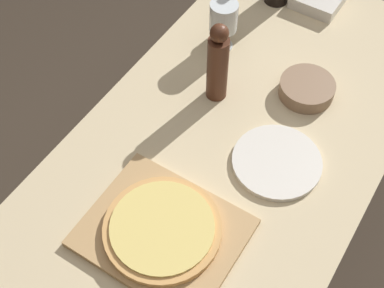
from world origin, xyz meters
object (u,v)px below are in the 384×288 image
(pizza, at_px, (163,229))
(small_bowl, at_px, (307,89))
(wine_glass, at_px, (224,18))
(pepper_mill, at_px, (218,64))

(pizza, height_order, small_bowl, small_bowl)
(pizza, bearing_deg, wine_glass, 108.15)
(pepper_mill, bearing_deg, small_bowl, 32.46)
(pepper_mill, distance_m, small_bowl, 0.27)
(pepper_mill, xyz_separation_m, wine_glass, (-0.08, 0.18, -0.01))
(pizza, xyz_separation_m, small_bowl, (0.09, 0.58, -0.01))
(wine_glass, height_order, small_bowl, wine_glass)
(pizza, bearing_deg, small_bowl, 80.66)
(wine_glass, bearing_deg, small_bowl, -7.69)
(pepper_mill, relative_size, wine_glass, 1.59)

